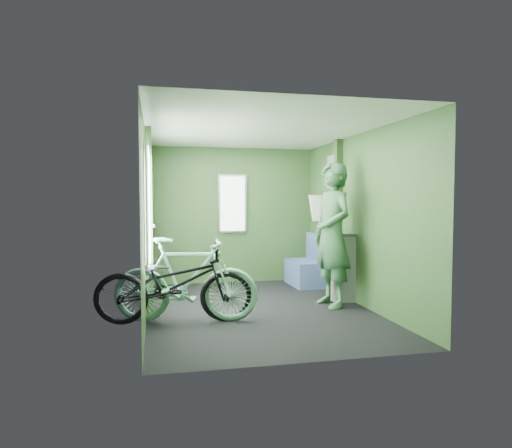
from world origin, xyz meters
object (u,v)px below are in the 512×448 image
Objects in this scene: bicycle_black at (175,324)px; waste_box at (341,267)px; bench_seat at (306,270)px; bicycle_mint at (186,323)px; passenger at (332,235)px.

waste_box reaches higher than bicycle_black.
bench_seat is at bearing -43.96° from bicycle_black.
bicycle_black is at bearing 108.30° from bicycle_mint.
waste_box is 1.20m from bench_seat.
bench_seat is (0.14, 1.48, -0.70)m from passenger.
bicycle_mint is at bearing -78.15° from bicycle_black.
bicycle_mint is at bearing -86.99° from passenger.
bicycle_mint is 2.22m from passenger.
bicycle_black is 0.94× the size of passenger.
waste_box is (0.25, 0.30, -0.48)m from passenger.
bicycle_mint is 2.38m from waste_box.
waste_box reaches higher than bench_seat.
bicycle_mint is 2.86m from bench_seat.
bench_seat is (-0.12, 1.18, -0.22)m from waste_box.
bicycle_mint is at bearing -161.32° from waste_box.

